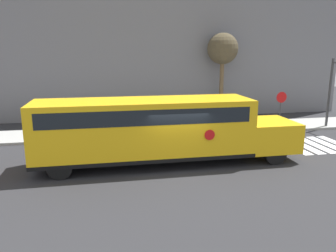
% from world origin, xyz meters
% --- Properties ---
extents(ground_plane, '(60.00, 60.00, 0.00)m').
position_xyz_m(ground_plane, '(0.00, 0.00, 0.00)').
color(ground_plane, '#28282B').
extents(sidewalk_strip, '(44.00, 3.00, 0.15)m').
position_xyz_m(sidewalk_strip, '(0.00, 6.50, 0.07)').
color(sidewalk_strip, '#9E9E99').
rests_on(sidewalk_strip, ground).
extents(building_backdrop, '(32.00, 4.00, 11.48)m').
position_xyz_m(building_backdrop, '(0.00, 13.00, 5.74)').
color(building_backdrop, slate).
rests_on(building_backdrop, ground).
extents(crosswalk_stripes, '(3.30, 3.20, 0.01)m').
position_xyz_m(crosswalk_stripes, '(8.23, 2.00, 0.00)').
color(crosswalk_stripes, white).
rests_on(crosswalk_stripes, ground).
extents(school_bus, '(11.77, 2.57, 2.93)m').
position_xyz_m(school_bus, '(-0.75, 0.61, 1.68)').
color(school_bus, yellow).
rests_on(school_bus, ground).
extents(stop_sign, '(0.69, 0.10, 2.49)m').
position_xyz_m(stop_sign, '(8.01, 5.48, 1.64)').
color(stop_sign, '#38383A').
rests_on(stop_sign, ground).
extents(tree_near_sidewalk, '(2.27, 2.27, 6.31)m').
position_xyz_m(tree_near_sidewalk, '(5.65, 9.98, 5.06)').
color(tree_near_sidewalk, brown).
rests_on(tree_near_sidewalk, ground).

